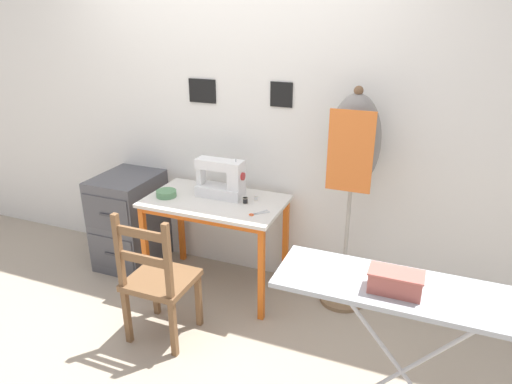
% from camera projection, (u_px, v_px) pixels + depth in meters
% --- Properties ---
extents(ground_plane, '(14.00, 14.00, 0.00)m').
position_uv_depth(ground_plane, '(200.00, 306.00, 3.31)').
color(ground_plane, tan).
extents(wall_back, '(10.00, 0.06, 2.55)m').
position_uv_depth(wall_back, '(234.00, 115.00, 3.40)').
color(wall_back, silver).
rests_on(wall_back, ground_plane).
extents(sewing_table, '(1.00, 0.59, 0.73)m').
position_uv_depth(sewing_table, '(215.00, 212.00, 3.32)').
color(sewing_table, silver).
rests_on(sewing_table, ground_plane).
extents(sewing_machine, '(0.36, 0.15, 0.30)m').
position_uv_depth(sewing_machine, '(223.00, 180.00, 3.30)').
color(sewing_machine, white).
rests_on(sewing_machine, sewing_table).
extents(fabric_bowl, '(0.15, 0.15, 0.05)m').
position_uv_depth(fabric_bowl, '(166.00, 193.00, 3.34)').
color(fabric_bowl, '#56895B').
rests_on(fabric_bowl, sewing_table).
extents(scissors, '(0.12, 0.13, 0.01)m').
position_uv_depth(scissors, '(256.00, 214.00, 3.06)').
color(scissors, silver).
rests_on(scissors, sewing_table).
extents(thread_spool_near_machine, '(0.04, 0.04, 0.04)m').
position_uv_depth(thread_spool_near_machine, '(245.00, 201.00, 3.23)').
color(thread_spool_near_machine, black).
rests_on(thread_spool_near_machine, sewing_table).
extents(thread_spool_mid_table, '(0.03, 0.03, 0.04)m').
position_uv_depth(thread_spool_mid_table, '(256.00, 198.00, 3.28)').
color(thread_spool_mid_table, silver).
rests_on(thread_spool_mid_table, sewing_table).
extents(wooden_chair, '(0.40, 0.38, 0.91)m').
position_uv_depth(wooden_chair, '(158.00, 281.00, 2.86)').
color(wooden_chair, brown).
rests_on(wooden_chair, ground_plane).
extents(filing_cabinet, '(0.44, 0.56, 0.77)m').
position_uv_depth(filing_cabinet, '(130.00, 220.00, 3.77)').
color(filing_cabinet, '#4C4C51').
rests_on(filing_cabinet, ground_plane).
extents(dress_form, '(0.34, 0.32, 1.57)m').
position_uv_depth(dress_form, '(353.00, 153.00, 2.96)').
color(dress_form, '#846647').
rests_on(dress_form, ground_plane).
extents(ironing_board, '(1.20, 0.37, 0.89)m').
position_uv_depth(ironing_board, '(413.00, 298.00, 1.98)').
color(ironing_board, '#ADB2B7').
rests_on(ironing_board, ground_plane).
extents(storage_box, '(0.23, 0.12, 0.10)m').
position_uv_depth(storage_box, '(395.00, 282.00, 1.93)').
color(storage_box, '#AD564C').
rests_on(storage_box, ironing_board).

